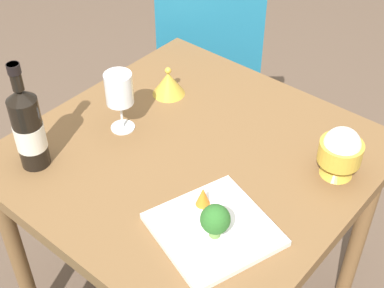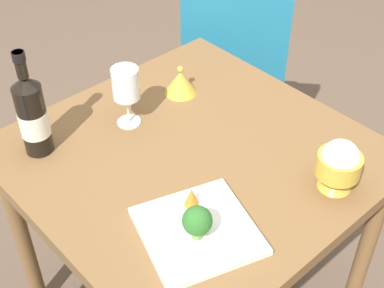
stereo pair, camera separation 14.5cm
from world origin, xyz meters
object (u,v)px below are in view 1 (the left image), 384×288
object	(u,v)px
broccoli_floret	(215,220)
serving_plate	(214,229)
carrot_garnish_left	(203,196)
wine_bottle	(28,128)
wine_glass	(119,90)
rice_bowl	(340,152)
chair_by_wall	(208,60)
rice_bowl_lid	(168,83)

from	to	relation	value
broccoli_floret	serving_plate	bearing A→B (deg)	133.49
broccoli_floret	carrot_garnish_left	world-z (taller)	broccoli_floret
wine_bottle	broccoli_floret	distance (m)	0.53
wine_bottle	carrot_garnish_left	world-z (taller)	wine_bottle
broccoli_floret	carrot_garnish_left	xyz separation A→B (m)	(-0.08, 0.06, -0.02)
carrot_garnish_left	wine_glass	bearing A→B (deg)	165.61
wine_glass	wine_bottle	bearing A→B (deg)	-105.19
rice_bowl	broccoli_floret	world-z (taller)	rice_bowl
chair_by_wall	wine_bottle	distance (m)	1.01
serving_plate	carrot_garnish_left	world-z (taller)	carrot_garnish_left
chair_by_wall	rice_bowl_lid	distance (m)	0.58
wine_glass	broccoli_floret	xyz separation A→B (m)	(0.45, -0.15, -0.06)
serving_plate	carrot_garnish_left	size ratio (longest dim) A/B	6.18
chair_by_wall	wine_glass	distance (m)	0.80
wine_glass	serving_plate	bearing A→B (deg)	-17.23
wine_bottle	rice_bowl	bearing A→B (deg)	37.16
wine_bottle	serving_plate	size ratio (longest dim) A/B	0.96
chair_by_wall	rice_bowl_lid	bearing A→B (deg)	-105.98
wine_bottle	rice_bowl_lid	xyz separation A→B (m)	(0.05, 0.46, -0.08)
chair_by_wall	serving_plate	world-z (taller)	chair_by_wall
chair_by_wall	serving_plate	bearing A→B (deg)	-92.09
carrot_garnish_left	wine_bottle	bearing A→B (deg)	-160.55
chair_by_wall	rice_bowl_lid	world-z (taller)	chair_by_wall
rice_bowl_lid	carrot_garnish_left	size ratio (longest dim) A/B	1.95
chair_by_wall	wine_bottle	size ratio (longest dim) A/B	2.81
rice_bowl	carrot_garnish_left	size ratio (longest dim) A/B	2.77
wine_glass	carrot_garnish_left	size ratio (longest dim) A/B	3.50
broccoli_floret	wine_bottle	bearing A→B (deg)	-169.29
serving_plate	carrot_garnish_left	xyz separation A→B (m)	(-0.07, 0.04, 0.03)
rice_bowl	serving_plate	world-z (taller)	rice_bowl
rice_bowl_lid	serving_plate	size ratio (longest dim) A/B	0.32
chair_by_wall	rice_bowl_lid	size ratio (longest dim) A/B	8.50
chair_by_wall	wine_glass	bearing A→B (deg)	-112.05
wine_glass	rice_bowl	bearing A→B (deg)	21.77
serving_plate	broccoli_floret	size ratio (longest dim) A/B	3.68
serving_plate	broccoli_floret	xyz separation A→B (m)	(0.02, -0.02, 0.06)
serving_plate	wine_bottle	bearing A→B (deg)	-167.17
wine_glass	rice_bowl_lid	distance (m)	0.23
wine_bottle	serving_plate	distance (m)	0.53
wine_bottle	rice_bowl	xyz separation A→B (m)	(0.62, 0.47, -0.04)
rice_bowl	serving_plate	distance (m)	0.38
wine_bottle	rice_bowl	distance (m)	0.78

